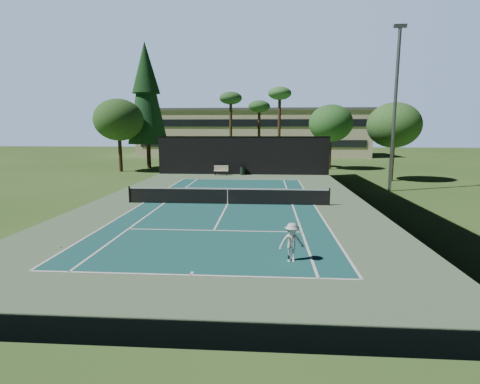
% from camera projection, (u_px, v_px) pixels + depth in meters
% --- Properties ---
extents(ground, '(160.00, 160.00, 0.00)m').
position_uv_depth(ground, '(228.00, 204.00, 23.89)').
color(ground, '#355921').
rests_on(ground, ground).
extents(apron_slab, '(18.00, 32.00, 0.01)m').
position_uv_depth(apron_slab, '(228.00, 204.00, 23.89)').
color(apron_slab, '#587552').
rests_on(apron_slab, ground).
extents(court_surface, '(10.97, 23.77, 0.01)m').
position_uv_depth(court_surface, '(228.00, 204.00, 23.89)').
color(court_surface, '#1A5453').
rests_on(court_surface, ground).
extents(court_lines, '(11.07, 23.87, 0.01)m').
position_uv_depth(court_lines, '(228.00, 204.00, 23.89)').
color(court_lines, white).
rests_on(court_lines, ground).
extents(tennis_net, '(12.90, 0.10, 1.10)m').
position_uv_depth(tennis_net, '(228.00, 196.00, 23.80)').
color(tennis_net, black).
rests_on(tennis_net, ground).
extents(fence, '(18.04, 32.05, 4.03)m').
position_uv_depth(fence, '(228.00, 173.00, 23.62)').
color(fence, black).
rests_on(fence, ground).
extents(player, '(0.99, 0.66, 1.43)m').
position_uv_depth(player, '(292.00, 242.00, 13.40)').
color(player, silver).
rests_on(player, ground).
extents(tennis_ball_a, '(0.06, 0.06, 0.06)m').
position_uv_depth(tennis_ball_a, '(60.00, 247.00, 15.05)').
color(tennis_ball_a, '#C5E032').
rests_on(tennis_ball_a, ground).
extents(tennis_ball_b, '(0.06, 0.06, 0.06)m').
position_uv_depth(tennis_ball_b, '(187.00, 198.00, 25.95)').
color(tennis_ball_b, '#CCE434').
rests_on(tennis_ball_b, ground).
extents(tennis_ball_c, '(0.06, 0.06, 0.06)m').
position_uv_depth(tennis_ball_c, '(241.00, 196.00, 26.56)').
color(tennis_ball_c, '#B4CB2E').
rests_on(tennis_ball_c, ground).
extents(tennis_ball_d, '(0.07, 0.07, 0.07)m').
position_uv_depth(tennis_ball_d, '(160.00, 190.00, 29.22)').
color(tennis_ball_d, '#E4F638').
rests_on(tennis_ball_d, ground).
extents(park_bench, '(1.50, 0.45, 1.02)m').
position_uv_depth(park_bench, '(221.00, 170.00, 39.06)').
color(park_bench, beige).
rests_on(park_bench, ground).
extents(trash_bin, '(0.56, 0.56, 0.95)m').
position_uv_depth(trash_bin, '(242.00, 170.00, 39.20)').
color(trash_bin, black).
rests_on(trash_bin, ground).
extents(pine_tree, '(4.80, 4.80, 15.00)m').
position_uv_depth(pine_tree, '(146.00, 89.00, 44.77)').
color(pine_tree, '#482D1E').
rests_on(pine_tree, ground).
extents(palm_a, '(2.80, 2.80, 9.32)m').
position_uv_depth(palm_a, '(231.00, 101.00, 46.29)').
color(palm_a, '#41301B').
rests_on(palm_a, ground).
extents(palm_b, '(2.80, 2.80, 8.42)m').
position_uv_depth(palm_b, '(259.00, 109.00, 48.16)').
color(palm_b, '#3F2C1B').
rests_on(palm_b, ground).
extents(palm_c, '(2.80, 2.80, 9.77)m').
position_uv_depth(palm_c, '(280.00, 97.00, 44.83)').
color(palm_c, '#482C1E').
rests_on(palm_c, ground).
extents(decid_tree_a, '(5.12, 5.12, 7.62)m').
position_uv_depth(decid_tree_a, '(331.00, 123.00, 43.97)').
color(decid_tree_a, '#4F3422').
rests_on(decid_tree_a, ground).
extents(decid_tree_b, '(4.80, 4.80, 7.14)m').
position_uv_depth(decid_tree_b, '(394.00, 125.00, 33.92)').
color(decid_tree_b, '#4D3121').
rests_on(decid_tree_b, ground).
extents(decid_tree_c, '(5.44, 5.44, 8.09)m').
position_uv_depth(decid_tree_c, '(119.00, 120.00, 41.60)').
color(decid_tree_c, '#3F291B').
rests_on(decid_tree_c, ground).
extents(campus_building, '(40.50, 12.50, 8.30)m').
position_uv_depth(campus_building, '(253.00, 132.00, 68.44)').
color(campus_building, beige).
rests_on(campus_building, ground).
extents(light_pole, '(0.90, 0.25, 12.22)m').
position_uv_depth(light_pole, '(395.00, 106.00, 27.92)').
color(light_pole, gray).
rests_on(light_pole, ground).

